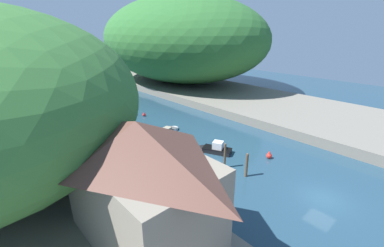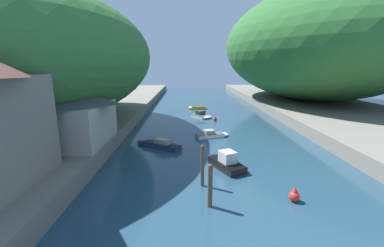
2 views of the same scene
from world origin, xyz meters
name	(u,v)px [view 2 (image 2 of 2)]	position (x,y,z in m)	size (l,w,h in m)	color
water_surface	(211,126)	(0.00, 30.00, 0.00)	(130.00, 130.00, 0.00)	#234256
left_bank	(60,122)	(-22.32, 30.00, 0.76)	(22.00, 120.00, 1.52)	slate
right_bank	(359,120)	(22.32, 30.00, 0.76)	(22.00, 120.00, 1.52)	slate
hillside_left	(29,56)	(-23.42, 26.45, 9.93)	(29.84, 41.78, 16.81)	#387033
hillside_right	(314,46)	(23.42, 48.80, 12.75)	(36.48, 51.07, 22.47)	#2D662D
boathouse_shed	(70,114)	(-14.79, 16.97, 4.32)	(7.13, 8.70, 5.41)	#B2A899
boat_navy_launch	(202,116)	(-0.97, 36.13, 0.35)	(3.93, 4.09, 1.12)	white
boat_far_right_bank	(213,135)	(-0.35, 23.98, 0.30)	(4.50, 2.63, 0.93)	white
boat_open_rowboat	(197,108)	(-1.53, 45.34, 0.25)	(3.76, 2.13, 0.51)	gold
boat_cabin_cruiser	(157,144)	(-6.92, 19.96, 0.33)	(5.51, 4.04, 1.02)	navy
boat_far_upstream	(224,162)	(-0.35, 14.25, 0.47)	(3.47, 4.97, 1.60)	black
mooring_post_nearest	(210,185)	(-2.21, 7.67, 1.46)	(0.32, 0.32, 2.90)	brown
mooring_post_second	(202,166)	(-2.51, 10.58, 1.61)	(0.28, 0.28, 3.21)	brown
channel_buoy_near	(294,196)	(3.47, 8.18, 0.41)	(0.71, 0.71, 1.06)	red
channel_buoy_far	(215,119)	(0.96, 33.32, 0.33)	(0.57, 0.57, 0.86)	red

